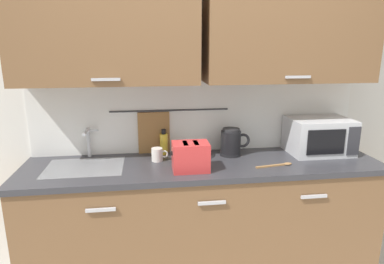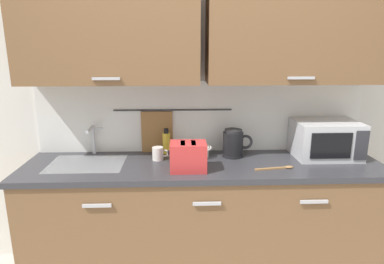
{
  "view_description": "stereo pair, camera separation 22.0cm",
  "coord_description": "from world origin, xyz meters",
  "px_view_note": "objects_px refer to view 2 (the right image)",
  "views": [
    {
      "loc": [
        -0.39,
        -1.92,
        1.71
      ],
      "look_at": [
        -0.08,
        0.33,
        1.12
      ],
      "focal_mm": 31.39,
      "sensor_mm": 36.0,
      "label": 1
    },
    {
      "loc": [
        -0.17,
        -1.94,
        1.71
      ],
      "look_at": [
        -0.08,
        0.33,
        1.12
      ],
      "focal_mm": 31.39,
      "sensor_mm": 36.0,
      "label": 2
    }
  ],
  "objects_px": {
    "electric_kettle": "(234,143)",
    "wooden_spoon": "(279,168)",
    "microwave": "(326,139)",
    "mixing_bowl": "(198,151)",
    "mug_near_sink": "(158,153)",
    "dish_soap_bottle": "(166,142)",
    "toaster": "(188,156)"
  },
  "relations": [
    {
      "from": "toaster",
      "to": "electric_kettle",
      "type": "bearing_deg",
      "value": 38.41
    },
    {
      "from": "microwave",
      "to": "electric_kettle",
      "type": "height_order",
      "value": "microwave"
    },
    {
      "from": "electric_kettle",
      "to": "mixing_bowl",
      "type": "xyz_separation_m",
      "value": [
        -0.27,
        0.01,
        -0.06
      ]
    },
    {
      "from": "microwave",
      "to": "mug_near_sink",
      "type": "relative_size",
      "value": 3.83
    },
    {
      "from": "dish_soap_bottle",
      "to": "mixing_bowl",
      "type": "height_order",
      "value": "dish_soap_bottle"
    },
    {
      "from": "dish_soap_bottle",
      "to": "mixing_bowl",
      "type": "relative_size",
      "value": 0.92
    },
    {
      "from": "microwave",
      "to": "electric_kettle",
      "type": "xyz_separation_m",
      "value": [
        -0.68,
        0.03,
        -0.03
      ]
    },
    {
      "from": "microwave",
      "to": "mug_near_sink",
      "type": "height_order",
      "value": "microwave"
    },
    {
      "from": "electric_kettle",
      "to": "wooden_spoon",
      "type": "relative_size",
      "value": 0.82
    },
    {
      "from": "dish_soap_bottle",
      "to": "mixing_bowl",
      "type": "bearing_deg",
      "value": -20.77
    },
    {
      "from": "mixing_bowl",
      "to": "electric_kettle",
      "type": "bearing_deg",
      "value": -1.23
    },
    {
      "from": "dish_soap_bottle",
      "to": "electric_kettle",
      "type": "bearing_deg",
      "value": -10.67
    },
    {
      "from": "mug_near_sink",
      "to": "wooden_spoon",
      "type": "relative_size",
      "value": 0.43
    },
    {
      "from": "dish_soap_bottle",
      "to": "microwave",
      "type": "bearing_deg",
      "value": -6.11
    },
    {
      "from": "wooden_spoon",
      "to": "microwave",
      "type": "bearing_deg",
      "value": 30.3
    },
    {
      "from": "electric_kettle",
      "to": "wooden_spoon",
      "type": "height_order",
      "value": "electric_kettle"
    },
    {
      "from": "wooden_spoon",
      "to": "dish_soap_bottle",
      "type": "bearing_deg",
      "value": 154.48
    },
    {
      "from": "electric_kettle",
      "to": "mixing_bowl",
      "type": "relative_size",
      "value": 1.06
    },
    {
      "from": "microwave",
      "to": "dish_soap_bottle",
      "type": "xyz_separation_m",
      "value": [
        -1.18,
        0.13,
        -0.05
      ]
    },
    {
      "from": "dish_soap_bottle",
      "to": "mug_near_sink",
      "type": "bearing_deg",
      "value": -109.77
    },
    {
      "from": "mug_near_sink",
      "to": "wooden_spoon",
      "type": "xyz_separation_m",
      "value": [
        0.83,
        -0.22,
        -0.04
      ]
    },
    {
      "from": "microwave",
      "to": "mug_near_sink",
      "type": "distance_m",
      "value": 1.24
    },
    {
      "from": "mug_near_sink",
      "to": "toaster",
      "type": "distance_m",
      "value": 0.31
    },
    {
      "from": "microwave",
      "to": "wooden_spoon",
      "type": "relative_size",
      "value": 1.67
    },
    {
      "from": "mug_near_sink",
      "to": "electric_kettle",
      "type": "bearing_deg",
      "value": 5.83
    },
    {
      "from": "microwave",
      "to": "mug_near_sink",
      "type": "xyz_separation_m",
      "value": [
        -1.24,
        -0.02,
        -0.09
      ]
    },
    {
      "from": "electric_kettle",
      "to": "microwave",
      "type": "bearing_deg",
      "value": -2.69
    },
    {
      "from": "microwave",
      "to": "mixing_bowl",
      "type": "xyz_separation_m",
      "value": [
        -0.95,
        0.04,
        -0.09
      ]
    },
    {
      "from": "mixing_bowl",
      "to": "wooden_spoon",
      "type": "bearing_deg",
      "value": -27.48
    },
    {
      "from": "dish_soap_bottle",
      "to": "wooden_spoon",
      "type": "bearing_deg",
      "value": -25.52
    },
    {
      "from": "microwave",
      "to": "dish_soap_bottle",
      "type": "relative_size",
      "value": 2.35
    },
    {
      "from": "microwave",
      "to": "wooden_spoon",
      "type": "distance_m",
      "value": 0.5
    }
  ]
}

